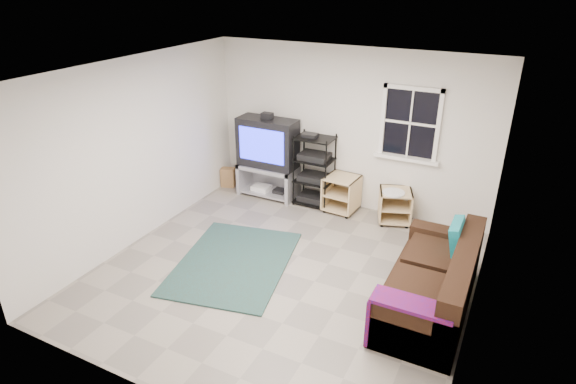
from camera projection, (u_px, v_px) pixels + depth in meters
The scene contains 8 objects.
room at pixel (410, 128), 7.14m from camera, with size 4.60×4.62×4.60m.
tv_unit at pixel (268, 151), 8.16m from camera, with size 1.01×0.51×1.49m.
av_rack at pixel (314, 175), 7.96m from camera, with size 0.61×0.44×1.22m.
side_table_left at pixel (343, 192), 7.85m from camera, with size 0.54×0.54×0.60m.
side_table_right at pixel (395, 203), 7.49m from camera, with size 0.61×0.61×0.55m.
sofa at pixel (433, 285), 5.52m from camera, with size 0.88×1.99×0.91m.
shag_rug at pixel (234, 262), 6.51m from camera, with size 1.41×1.94×0.02m, color black.
paper_bag at pixel (228, 177), 8.76m from camera, with size 0.25×0.16×0.35m, color olive.
Camera 1 is at (2.43, -4.69, 3.61)m, focal length 30.00 mm.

